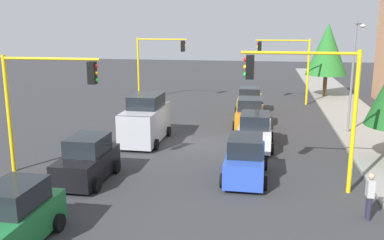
{
  "coord_description": "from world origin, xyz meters",
  "views": [
    {
      "loc": [
        23.07,
        4.01,
        6.66
      ],
      "look_at": [
        -0.97,
        -0.23,
        1.2
      ],
      "focal_mm": 39.45,
      "sensor_mm": 36.0,
      "label": 1
    }
  ],
  "objects_px": {
    "traffic_signal_near_left": "(309,93)",
    "pedestrian_crossing": "(370,195)",
    "car_black": "(87,161)",
    "car_green": "(13,219)",
    "street_lamp_curbside": "(354,65)",
    "car_blue": "(245,159)",
    "traffic_signal_near_right": "(44,91)",
    "tree_roadside_far": "(327,49)",
    "car_orange": "(250,114)",
    "traffic_signal_far_left": "(287,58)",
    "traffic_signal_far_right": "(157,56)",
    "car_white": "(255,132)",
    "delivery_van_silver": "(146,120)",
    "car_yellow": "(250,101)"
  },
  "relations": [
    {
      "from": "traffic_signal_near_left",
      "to": "pedestrian_crossing",
      "type": "distance_m",
      "value": 4.48
    },
    {
      "from": "car_black",
      "to": "car_green",
      "type": "xyz_separation_m",
      "value": [
        5.76,
        0.12,
        -0.0
      ]
    },
    {
      "from": "street_lamp_curbside",
      "to": "car_blue",
      "type": "bearing_deg",
      "value": -34.31
    },
    {
      "from": "traffic_signal_near_right",
      "to": "traffic_signal_near_left",
      "type": "bearing_deg",
      "value": 90.0
    },
    {
      "from": "tree_roadside_far",
      "to": "car_blue",
      "type": "distance_m",
      "value": 24.22
    },
    {
      "from": "car_orange",
      "to": "pedestrian_crossing",
      "type": "relative_size",
      "value": 2.3
    },
    {
      "from": "traffic_signal_near_right",
      "to": "car_green",
      "type": "relative_size",
      "value": 1.42
    },
    {
      "from": "traffic_signal_near_right",
      "to": "pedestrian_crossing",
      "type": "distance_m",
      "value": 13.92
    },
    {
      "from": "tree_roadside_far",
      "to": "car_black",
      "type": "xyz_separation_m",
      "value": [
        24.55,
        -13.06,
        -3.63
      ]
    },
    {
      "from": "traffic_signal_near_left",
      "to": "traffic_signal_far_left",
      "type": "xyz_separation_m",
      "value": [
        -20.0,
        -0.03,
        -0.11
      ]
    },
    {
      "from": "street_lamp_curbside",
      "to": "traffic_signal_near_left",
      "type": "bearing_deg",
      "value": -19.94
    },
    {
      "from": "traffic_signal_far_right",
      "to": "traffic_signal_near_right",
      "type": "bearing_deg",
      "value": 0.1
    },
    {
      "from": "car_blue",
      "to": "car_green",
      "type": "distance_m",
      "value": 9.82
    },
    {
      "from": "traffic_signal_near_left",
      "to": "car_black",
      "type": "distance_m",
      "value": 9.82
    },
    {
      "from": "pedestrian_crossing",
      "to": "traffic_signal_far_right",
      "type": "bearing_deg",
      "value": -149.12
    },
    {
      "from": "car_white",
      "to": "pedestrian_crossing",
      "type": "relative_size",
      "value": 2.45
    },
    {
      "from": "traffic_signal_near_left",
      "to": "delivery_van_silver",
      "type": "height_order",
      "value": "traffic_signal_near_left"
    },
    {
      "from": "street_lamp_curbside",
      "to": "delivery_van_silver",
      "type": "xyz_separation_m",
      "value": [
        3.54,
        -12.01,
        -3.07
      ]
    },
    {
      "from": "traffic_signal_far_left",
      "to": "tree_roadside_far",
      "type": "distance_m",
      "value": 5.56
    },
    {
      "from": "traffic_signal_near_left",
      "to": "car_white",
      "type": "distance_m",
      "value": 7.14
    },
    {
      "from": "car_orange",
      "to": "car_yellow",
      "type": "height_order",
      "value": "same"
    },
    {
      "from": "car_yellow",
      "to": "delivery_van_silver",
      "type": "bearing_deg",
      "value": -29.8
    },
    {
      "from": "tree_roadside_far",
      "to": "car_white",
      "type": "bearing_deg",
      "value": -18.41
    },
    {
      "from": "car_yellow",
      "to": "traffic_signal_far_left",
      "type": "bearing_deg",
      "value": 145.09
    },
    {
      "from": "car_blue",
      "to": "car_white",
      "type": "relative_size",
      "value": 0.99
    },
    {
      "from": "traffic_signal_near_right",
      "to": "street_lamp_curbside",
      "type": "xyz_separation_m",
      "value": [
        -9.61,
        14.86,
        0.5
      ]
    },
    {
      "from": "traffic_signal_far_right",
      "to": "tree_roadside_far",
      "type": "bearing_deg",
      "value": 104.75
    },
    {
      "from": "traffic_signal_far_left",
      "to": "car_yellow",
      "type": "bearing_deg",
      "value": -34.91
    },
    {
      "from": "car_black",
      "to": "car_green",
      "type": "distance_m",
      "value": 5.76
    },
    {
      "from": "car_yellow",
      "to": "tree_roadside_far",
      "type": "bearing_deg",
      "value": 140.52
    },
    {
      "from": "delivery_van_silver",
      "to": "car_yellow",
      "type": "bearing_deg",
      "value": 150.2
    },
    {
      "from": "car_blue",
      "to": "car_black",
      "type": "height_order",
      "value": "same"
    },
    {
      "from": "traffic_signal_far_left",
      "to": "car_black",
      "type": "relative_size",
      "value": 1.48
    },
    {
      "from": "traffic_signal_far_right",
      "to": "car_yellow",
      "type": "bearing_deg",
      "value": 64.1
    },
    {
      "from": "delivery_van_silver",
      "to": "car_white",
      "type": "xyz_separation_m",
      "value": [
        0.08,
        6.32,
        -0.38
      ]
    },
    {
      "from": "street_lamp_curbside",
      "to": "car_blue",
      "type": "relative_size",
      "value": 1.7
    },
    {
      "from": "delivery_van_silver",
      "to": "car_green",
      "type": "distance_m",
      "value": 12.39
    },
    {
      "from": "traffic_signal_near_left",
      "to": "car_green",
      "type": "xyz_separation_m",
      "value": [
        6.31,
        -9.15,
        -3.19
      ]
    },
    {
      "from": "traffic_signal_near_right",
      "to": "car_black",
      "type": "distance_m",
      "value": 3.66
    },
    {
      "from": "car_blue",
      "to": "street_lamp_curbside",
      "type": "bearing_deg",
      "value": 145.69
    },
    {
      "from": "car_orange",
      "to": "traffic_signal_far_left",
      "type": "bearing_deg",
      "value": 163.72
    },
    {
      "from": "traffic_signal_far_right",
      "to": "car_black",
      "type": "xyz_separation_m",
      "value": [
        20.55,
        2.13,
        -3.1
      ]
    },
    {
      "from": "traffic_signal_far_left",
      "to": "tree_roadside_far",
      "type": "relative_size",
      "value": 0.81
    },
    {
      "from": "car_orange",
      "to": "car_blue",
      "type": "bearing_deg",
      "value": 1.28
    },
    {
      "from": "car_orange",
      "to": "car_yellow",
      "type": "relative_size",
      "value": 1.03
    },
    {
      "from": "car_blue",
      "to": "car_orange",
      "type": "bearing_deg",
      "value": -178.72
    },
    {
      "from": "car_blue",
      "to": "traffic_signal_far_right",
      "type": "bearing_deg",
      "value": -154.95
    },
    {
      "from": "car_green",
      "to": "car_yellow",
      "type": "relative_size",
      "value": 1.0
    },
    {
      "from": "traffic_signal_near_right",
      "to": "car_blue",
      "type": "height_order",
      "value": "traffic_signal_near_right"
    },
    {
      "from": "car_white",
      "to": "car_yellow",
      "type": "xyz_separation_m",
      "value": [
        -9.88,
        -0.7,
        -0.0
      ]
    }
  ]
}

